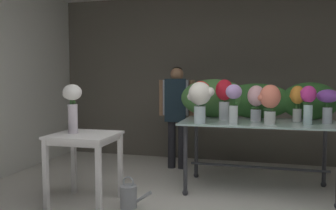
{
  "coord_description": "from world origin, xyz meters",
  "views": [
    {
      "loc": [
        0.49,
        -2.41,
        1.37
      ],
      "look_at": [
        -0.47,
        1.29,
        1.08
      ],
      "focal_mm": 35.58,
      "sensor_mm": 36.0,
      "label": 1
    }
  ],
  "objects_px": {
    "vase_ivory_ranunculus": "(200,98)",
    "vase_lilac_anemones": "(234,100)",
    "vase_sunset_lilies": "(297,100)",
    "watering_can": "(129,196)",
    "vase_crimson_snapdragons": "(224,97)",
    "vase_violet_roses": "(328,101)",
    "florist": "(177,107)",
    "vase_coral_stock": "(270,100)",
    "vase_white_roses_tall": "(72,103)",
    "vase_scarlet_peonies": "(201,96)",
    "side_table_white": "(85,143)",
    "display_table_glass": "(258,132)",
    "vase_magenta_carnations": "(308,102)",
    "vase_blush_tulips": "(256,100)"
  },
  "relations": [
    {
      "from": "vase_ivory_ranunculus",
      "to": "vase_lilac_anemones",
      "type": "relative_size",
      "value": 1.06
    },
    {
      "from": "vase_sunset_lilies",
      "to": "watering_can",
      "type": "xyz_separation_m",
      "value": [
        -1.79,
        -1.04,
        -1.0
      ]
    },
    {
      "from": "vase_crimson_snapdragons",
      "to": "vase_violet_roses",
      "type": "xyz_separation_m",
      "value": [
        1.19,
        -0.04,
        -0.03
      ]
    },
    {
      "from": "florist",
      "to": "vase_coral_stock",
      "type": "distance_m",
      "value": 1.66
    },
    {
      "from": "florist",
      "to": "vase_white_roses_tall",
      "type": "xyz_separation_m",
      "value": [
        -0.78,
        -1.7,
        0.15
      ]
    },
    {
      "from": "vase_sunset_lilies",
      "to": "vase_scarlet_peonies",
      "type": "relative_size",
      "value": 0.88
    },
    {
      "from": "side_table_white",
      "to": "vase_coral_stock",
      "type": "distance_m",
      "value": 2.15
    },
    {
      "from": "vase_sunset_lilies",
      "to": "vase_ivory_ranunculus",
      "type": "relative_size",
      "value": 0.9
    },
    {
      "from": "watering_can",
      "to": "vase_crimson_snapdragons",
      "type": "bearing_deg",
      "value": 46.59
    },
    {
      "from": "florist",
      "to": "vase_ivory_ranunculus",
      "type": "distance_m",
      "value": 1.27
    },
    {
      "from": "display_table_glass",
      "to": "vase_scarlet_peonies",
      "type": "distance_m",
      "value": 0.85
    },
    {
      "from": "vase_ivory_ranunculus",
      "to": "vase_lilac_anemones",
      "type": "distance_m",
      "value": 0.39
    },
    {
      "from": "vase_magenta_carnations",
      "to": "vase_blush_tulips",
      "type": "xyz_separation_m",
      "value": [
        -0.57,
        0.21,
        -0.01
      ]
    },
    {
      "from": "vase_magenta_carnations",
      "to": "vase_blush_tulips",
      "type": "relative_size",
      "value": 1.01
    },
    {
      "from": "display_table_glass",
      "to": "vase_sunset_lilies",
      "type": "height_order",
      "value": "vase_sunset_lilies"
    },
    {
      "from": "vase_ivory_ranunculus",
      "to": "vase_white_roses_tall",
      "type": "distance_m",
      "value": 1.44
    },
    {
      "from": "vase_violet_roses",
      "to": "vase_lilac_anemones",
      "type": "xyz_separation_m",
      "value": [
        -1.05,
        -0.33,
        0.02
      ]
    },
    {
      "from": "display_table_glass",
      "to": "vase_crimson_snapdragons",
      "type": "bearing_deg",
      "value": 173.29
    },
    {
      "from": "vase_magenta_carnations",
      "to": "vase_scarlet_peonies",
      "type": "bearing_deg",
      "value": 169.21
    },
    {
      "from": "vase_scarlet_peonies",
      "to": "vase_ivory_ranunculus",
      "type": "bearing_deg",
      "value": -82.34
    },
    {
      "from": "vase_scarlet_peonies",
      "to": "vase_violet_roses",
      "type": "xyz_separation_m",
      "value": [
        1.5,
        -0.09,
        -0.04
      ]
    },
    {
      "from": "vase_sunset_lilies",
      "to": "vase_lilac_anemones",
      "type": "relative_size",
      "value": 0.95
    },
    {
      "from": "vase_sunset_lilies",
      "to": "vase_scarlet_peonies",
      "type": "bearing_deg",
      "value": -179.04
    },
    {
      "from": "display_table_glass",
      "to": "vase_coral_stock",
      "type": "bearing_deg",
      "value": -59.29
    },
    {
      "from": "vase_coral_stock",
      "to": "vase_ivory_ranunculus",
      "type": "bearing_deg",
      "value": -169.75
    },
    {
      "from": "florist",
      "to": "vase_magenta_carnations",
      "type": "height_order",
      "value": "florist"
    },
    {
      "from": "vase_sunset_lilies",
      "to": "vase_ivory_ranunculus",
      "type": "xyz_separation_m",
      "value": [
        -1.12,
        -0.47,
        0.03
      ]
    },
    {
      "from": "vase_crimson_snapdragons",
      "to": "vase_sunset_lilies",
      "type": "bearing_deg",
      "value": 4.69
    },
    {
      "from": "vase_lilac_anemones",
      "to": "vase_white_roses_tall",
      "type": "xyz_separation_m",
      "value": [
        -1.71,
        -0.6,
        -0.03
      ]
    },
    {
      "from": "vase_magenta_carnations",
      "to": "vase_ivory_ranunculus",
      "type": "xyz_separation_m",
      "value": [
        -1.2,
        -0.21,
        0.04
      ]
    },
    {
      "from": "florist",
      "to": "vase_white_roses_tall",
      "type": "distance_m",
      "value": 1.88
    },
    {
      "from": "vase_sunset_lilies",
      "to": "vase_blush_tulips",
      "type": "distance_m",
      "value": 0.49
    },
    {
      "from": "vase_violet_roses",
      "to": "vase_white_roses_tall",
      "type": "height_order",
      "value": "vase_white_roses_tall"
    },
    {
      "from": "display_table_glass",
      "to": "vase_white_roses_tall",
      "type": "bearing_deg",
      "value": -154.98
    },
    {
      "from": "display_table_glass",
      "to": "vase_lilac_anemones",
      "type": "xyz_separation_m",
      "value": [
        -0.28,
        -0.32,
        0.41
      ]
    },
    {
      "from": "display_table_glass",
      "to": "vase_scarlet_peonies",
      "type": "height_order",
      "value": "vase_scarlet_peonies"
    },
    {
      "from": "vase_coral_stock",
      "to": "vase_white_roses_tall",
      "type": "distance_m",
      "value": 2.23
    },
    {
      "from": "vase_coral_stock",
      "to": "side_table_white",
      "type": "bearing_deg",
      "value": -159.91
    },
    {
      "from": "florist",
      "to": "vase_lilac_anemones",
      "type": "xyz_separation_m",
      "value": [
        0.93,
        -1.1,
        0.18
      ]
    },
    {
      "from": "vase_sunset_lilies",
      "to": "vase_white_roses_tall",
      "type": "bearing_deg",
      "value": -156.77
    },
    {
      "from": "florist",
      "to": "watering_can",
      "type": "distance_m",
      "value": 1.9
    },
    {
      "from": "vase_scarlet_peonies",
      "to": "vase_crimson_snapdragons",
      "type": "distance_m",
      "value": 0.31
    },
    {
      "from": "display_table_glass",
      "to": "vase_violet_roses",
      "type": "bearing_deg",
      "value": 0.55
    },
    {
      "from": "florist",
      "to": "vase_scarlet_peonies",
      "type": "xyz_separation_m",
      "value": [
        0.48,
        -0.68,
        0.2
      ]
    },
    {
      "from": "vase_white_roses_tall",
      "to": "vase_violet_roses",
      "type": "bearing_deg",
      "value": 18.7
    },
    {
      "from": "vase_scarlet_peonies",
      "to": "watering_can",
      "type": "height_order",
      "value": "vase_scarlet_peonies"
    },
    {
      "from": "vase_coral_stock",
      "to": "vase_violet_roses",
      "type": "xyz_separation_m",
      "value": [
        0.65,
        0.21,
        -0.01
      ]
    },
    {
      "from": "florist",
      "to": "vase_sunset_lilies",
      "type": "xyz_separation_m",
      "value": [
        1.66,
        -0.66,
        0.16
      ]
    },
    {
      "from": "vase_sunset_lilies",
      "to": "watering_can",
      "type": "distance_m",
      "value": 2.3
    },
    {
      "from": "vase_white_roses_tall",
      "to": "watering_can",
      "type": "height_order",
      "value": "vase_white_roses_tall"
    }
  ]
}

